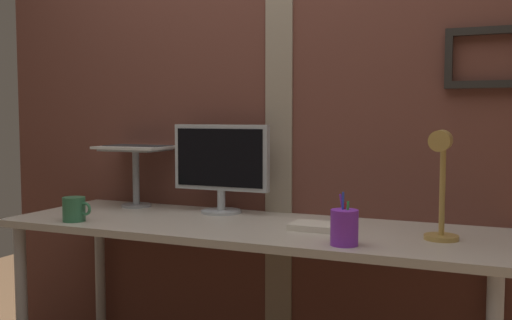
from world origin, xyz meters
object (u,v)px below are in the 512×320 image
laptop (144,136)px  desk_lamp (441,173)px  pen_cup (344,227)px  coffee_mug (74,209)px  monitor (221,162)px

laptop → desk_lamp: bearing=-13.0°
desk_lamp → pen_cup: size_ratio=2.15×
coffee_mug → desk_lamp: bearing=6.8°
laptop → pen_cup: size_ratio=1.89×
pen_cup → coffee_mug: bearing=-180.0°
monitor → pen_cup: (0.67, -0.42, -0.17)m
monitor → coffee_mug: 0.65m
desk_lamp → coffee_mug: size_ratio=2.92×
laptop → coffee_mug: (-0.01, -0.50, -0.29)m
monitor → coffee_mug: monitor is taller
monitor → desk_lamp: bearing=-14.8°
pen_cup → coffee_mug: pen_cup is taller
desk_lamp → coffee_mug: desk_lamp is taller
coffee_mug → laptop: bearing=89.2°
desk_lamp → pen_cup: 0.38m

